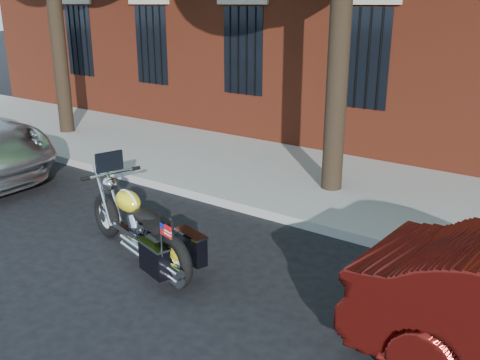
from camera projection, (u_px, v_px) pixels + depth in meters
The scene contains 4 objects.
ground at pixel (205, 245), 7.60m from camera, with size 120.00×120.00×0.00m, color black.
curb at pixel (260, 211), 8.63m from camera, with size 40.00×0.16×0.15m, color gray.
sidewalk at pixel (316, 181), 10.07m from camera, with size 40.00×3.60×0.15m, color gray.
motorcycle at pixel (141, 231), 6.93m from camera, with size 2.49×1.21×1.34m.
Camera 1 is at (4.49, -5.29, 3.27)m, focal length 40.00 mm.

